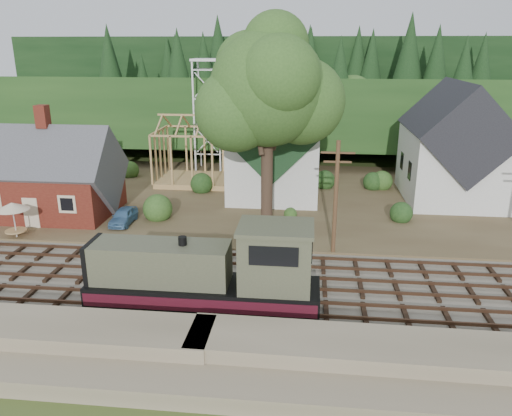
# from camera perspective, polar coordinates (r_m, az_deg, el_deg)

# --- Properties ---
(ground) EXTENTS (140.00, 140.00, 0.00)m
(ground) POSITION_cam_1_polar(r_m,az_deg,el_deg) (30.56, -4.24, -8.76)
(ground) COLOR #384C1E
(ground) RESTS_ON ground
(embankment) EXTENTS (64.00, 5.00, 1.60)m
(embankment) POSITION_cam_1_polar(r_m,az_deg,el_deg) (23.47, -8.10, -18.08)
(embankment) COLOR #7F7259
(embankment) RESTS_ON ground
(railroad_bed) EXTENTS (64.00, 11.00, 0.16)m
(railroad_bed) POSITION_cam_1_polar(r_m,az_deg,el_deg) (30.52, -4.24, -8.63)
(railroad_bed) COLOR #726B5B
(railroad_bed) RESTS_ON ground
(village_flat) EXTENTS (64.00, 26.00, 0.30)m
(village_flat) POSITION_cam_1_polar(r_m,az_deg,el_deg) (47.10, -0.36, 1.29)
(village_flat) COLOR brown
(village_flat) RESTS_ON ground
(hillside) EXTENTS (70.00, 28.96, 12.74)m
(hillside) POSITION_cam_1_polar(r_m,az_deg,el_deg) (70.34, 1.87, 6.81)
(hillside) COLOR #1E3F19
(hillside) RESTS_ON ground
(ridge) EXTENTS (80.00, 20.00, 12.00)m
(ridge) POSITION_cam_1_polar(r_m,az_deg,el_deg) (86.05, 2.70, 8.88)
(ridge) COLOR black
(ridge) RESTS_ON ground
(depot) EXTENTS (10.80, 7.41, 9.00)m
(depot) POSITION_cam_1_polar(r_m,az_deg,el_deg) (44.57, -22.40, 3.01)
(depot) COLOR #531913
(depot) RESTS_ON village_flat
(church) EXTENTS (8.40, 15.17, 13.00)m
(church) POSITION_cam_1_polar(r_m,az_deg,el_deg) (47.36, 2.28, 7.63)
(church) COLOR silver
(church) RESTS_ON village_flat
(farmhouse) EXTENTS (8.40, 10.80, 10.60)m
(farmhouse) POSITION_cam_1_polar(r_m,az_deg,el_deg) (48.39, 21.60, 6.22)
(farmhouse) COLOR silver
(farmhouse) RESTS_ON village_flat
(timber_frame) EXTENTS (8.20, 6.20, 6.99)m
(timber_frame) POSITION_cam_1_polar(r_m,az_deg,el_deg) (51.13, -6.59, 6.13)
(timber_frame) COLOR tan
(timber_frame) RESTS_ON village_flat
(lattice_tower) EXTENTS (3.20, 3.20, 12.12)m
(lattice_tower) POSITION_cam_1_polar(r_m,az_deg,el_deg) (56.03, -5.48, 14.20)
(lattice_tower) COLOR silver
(lattice_tower) RESTS_ON village_flat
(big_tree) EXTENTS (10.90, 8.40, 14.70)m
(big_tree) POSITION_cam_1_polar(r_m,az_deg,el_deg) (37.16, 1.59, 12.60)
(big_tree) COLOR #38281E
(big_tree) RESTS_ON village_flat
(telegraph_pole_near) EXTENTS (2.20, 0.28, 8.00)m
(telegraph_pole_near) POSITION_cam_1_polar(r_m,az_deg,el_deg) (33.43, 9.10, 1.30)
(telegraph_pole_near) COLOR #4C331E
(telegraph_pole_near) RESTS_ON ground
(locomotive) EXTENTS (12.27, 3.07, 4.90)m
(locomotive) POSITION_cam_1_polar(r_m,az_deg,el_deg) (26.93, -5.11, -7.54)
(locomotive) COLOR black
(locomotive) RESTS_ON railroad_bed
(car_blue) EXTENTS (1.50, 3.68, 1.25)m
(car_blue) POSITION_cam_1_polar(r_m,az_deg,el_deg) (40.78, -14.91, -0.90)
(car_blue) COLOR teal
(car_blue) RESTS_ON village_flat
(car_red) EXTENTS (4.40, 2.06, 1.22)m
(car_red) POSITION_cam_1_polar(r_m,az_deg,el_deg) (49.60, 20.87, 1.86)
(car_red) COLOR #A80D11
(car_red) RESTS_ON village_flat
(patio_set) EXTENTS (2.38, 2.38, 2.65)m
(patio_set) POSITION_cam_1_polar(r_m,az_deg,el_deg) (40.28, -26.08, 0.02)
(patio_set) COLOR silver
(patio_set) RESTS_ON village_flat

